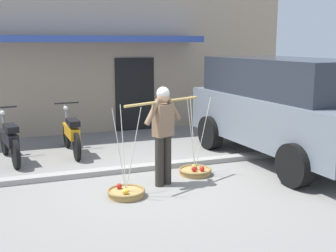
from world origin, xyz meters
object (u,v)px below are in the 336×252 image
Objects in this scene: fruit_basket_left_side at (195,171)px; parked_truck at (285,106)px; fruit_vendor at (163,129)px; motorcycle_nearest_shop at (10,140)px; motorcycle_second_in_row at (71,134)px; fruit_basket_right_side at (126,192)px.

parked_truck is (2.16, 0.33, 1.05)m from fruit_basket_left_side.
parked_truck is at bearing 12.86° from fruit_vendor.
fruit_vendor is at bearing -167.14° from parked_truck.
fruit_basket_left_side is 0.80× the size of motorcycle_nearest_shop.
fruit_basket_left_side is at bearing -50.66° from motorcycle_second_in_row.
parked_truck reaches higher than motorcycle_second_in_row.
parked_truck is at bearing 8.70° from fruit_basket_left_side.
motorcycle_nearest_shop is at bearing 134.63° from fruit_vendor.
fruit_basket_right_side is 0.30× the size of parked_truck.
fruit_vendor is 1.17× the size of fruit_basket_right_side.
fruit_vendor is 0.35× the size of parked_truck.
parked_truck reaches higher than fruit_basket_right_side.
fruit_basket_left_side is 1.65m from fruit_basket_right_side.
motorcycle_nearest_shop is 0.99× the size of motorcycle_second_in_row.
fruit_basket_right_side is at bearing -155.86° from fruit_vendor.
fruit_basket_left_side is at bearing 23.97° from fruit_vendor.
fruit_vendor is 0.94× the size of motorcycle_nearest_shop.
fruit_vendor reaches higher than motorcycle_nearest_shop.
motorcycle_second_in_row is at bearing 8.88° from motorcycle_nearest_shop.
fruit_basket_left_side is (0.75, 0.33, -0.90)m from fruit_vendor.
fruit_basket_right_side is 0.80× the size of motorcycle_second_in_row.
fruit_basket_left_side is at bearing -171.30° from parked_truck.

